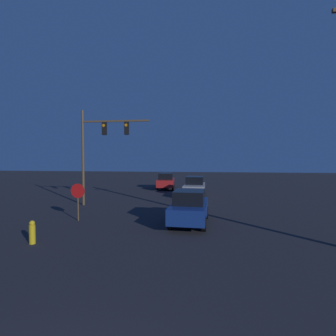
{
  "coord_description": "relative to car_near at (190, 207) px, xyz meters",
  "views": [
    {
      "loc": [
        2.02,
        -2.15,
        3.42
      ],
      "look_at": [
        0.0,
        13.49,
        2.79
      ],
      "focal_mm": 28.0,
      "sensor_mm": 36.0,
      "label": 1
    }
  ],
  "objects": [
    {
      "name": "fire_hydrant",
      "position": [
        -6.04,
        -3.94,
        -0.41
      ],
      "size": [
        0.24,
        0.24,
        0.93
      ],
      "color": "gold",
      "rests_on": "ground_plane"
    },
    {
      "name": "traffic_signal_mast",
      "position": [
        -6.64,
        4.39,
        3.63
      ],
      "size": [
        4.94,
        0.3,
        6.79
      ],
      "color": "brown",
      "rests_on": "ground_plane"
    },
    {
      "name": "car_mid",
      "position": [
        0.0,
        9.58,
        0.0
      ],
      "size": [
        1.88,
        4.29,
        1.75
      ],
      "rotation": [
        0.0,
        0.0,
        3.11
      ],
      "color": "#99999E",
      "rests_on": "ground_plane"
    },
    {
      "name": "car_near",
      "position": [
        0.0,
        0.0,
        0.0
      ],
      "size": [
        1.97,
        4.33,
        1.75
      ],
      "rotation": [
        0.0,
        0.0,
        -0.06
      ],
      "color": "navy",
      "rests_on": "ground_plane"
    },
    {
      "name": "car_far",
      "position": [
        -3.26,
        14.7,
        0.0
      ],
      "size": [
        2.05,
        4.35,
        1.75
      ],
      "rotation": [
        0.0,
        0.0,
        0.07
      ],
      "color": "#B21E1E",
      "rests_on": "ground_plane"
    },
    {
      "name": "stop_sign",
      "position": [
        -6.02,
        -0.12,
        0.54
      ],
      "size": [
        0.78,
        0.07,
        2.01
      ],
      "color": "brown",
      "rests_on": "ground_plane"
    }
  ]
}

